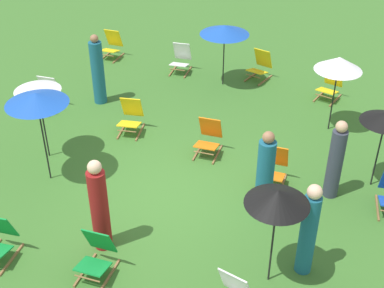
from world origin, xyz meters
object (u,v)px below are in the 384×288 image
(deckchair_2, at_px, (97,255))
(deckchair_3, at_px, (47,95))
(deckchair_9, at_px, (260,66))
(umbrella_5, at_px, (37,86))
(deckchair_0, at_px, (330,85))
(umbrella_1, at_px, (225,30))
(umbrella_2, at_px, (36,99))
(person_0, at_px, (99,207))
(deckchair_13, at_px, (274,167))
(umbrella_3, at_px, (339,64))
(deckchair_7, at_px, (131,117))
(deckchair_8, at_px, (209,138))
(person_2, at_px, (265,176))
(person_1, at_px, (98,71))
(person_4, at_px, (308,231))
(deckchair_4, at_px, (112,45))
(deckchair_1, at_px, (181,59))
(person_3, at_px, (335,161))
(umbrella_0, at_px, (277,198))

(deckchair_2, xyz_separation_m, deckchair_3, (-4.20, 4.12, 0.00))
(deckchair_9, distance_m, umbrella_5, 6.41)
(deckchair_9, bearing_deg, deckchair_0, 1.36)
(umbrella_1, distance_m, umbrella_2, 5.67)
(umbrella_1, distance_m, person_0, 6.67)
(deckchair_13, distance_m, umbrella_3, 2.91)
(deckchair_2, bearing_deg, person_0, 108.25)
(deckchair_7, distance_m, person_0, 3.82)
(deckchair_8, height_order, umbrella_1, umbrella_1)
(deckchair_0, relative_size, person_0, 0.47)
(person_2, bearing_deg, person_1, 155.11)
(deckchair_2, xyz_separation_m, person_4, (3.02, 1.47, 0.48))
(person_1, bearing_deg, deckchair_8, 157.83)
(deckchair_4, height_order, umbrella_5, umbrella_5)
(deckchair_2, relative_size, deckchair_4, 1.00)
(umbrella_2, height_order, person_2, umbrella_2)
(deckchair_1, relative_size, person_3, 0.50)
(deckchair_1, height_order, umbrella_0, umbrella_0)
(deckchair_2, height_order, deckchair_9, same)
(deckchair_1, relative_size, deckchair_3, 1.00)
(deckchair_4, bearing_deg, deckchair_9, 0.74)
(deckchair_0, height_order, deckchair_2, same)
(deckchair_13, xyz_separation_m, person_2, (0.10, -0.96, 0.46))
(deckchair_3, xyz_separation_m, deckchair_4, (-0.23, 3.34, 0.00))
(deckchair_7, bearing_deg, umbrella_3, 11.39)
(deckchair_2, bearing_deg, person_4, 19.22)
(deckchair_13, bearing_deg, umbrella_0, -79.75)
(deckchair_4, bearing_deg, person_2, -42.97)
(person_2, bearing_deg, umbrella_3, 82.29)
(umbrella_0, relative_size, person_1, 1.00)
(deckchair_8, distance_m, umbrella_1, 3.55)
(deckchair_4, height_order, umbrella_3, umbrella_3)
(deckchair_2, bearing_deg, deckchair_7, 106.81)
(deckchair_0, xyz_separation_m, person_3, (0.93, -3.98, 0.43))
(umbrella_1, bearing_deg, person_2, -59.86)
(deckchair_2, xyz_separation_m, deckchair_8, (0.23, 3.98, 0.00))
(deckchair_0, bearing_deg, deckchair_9, -179.80)
(person_0, xyz_separation_m, person_1, (-2.94, 4.37, 0.00))
(deckchair_0, relative_size, person_3, 0.50)
(umbrella_2, bearing_deg, deckchair_3, 128.37)
(deckchair_8, bearing_deg, person_0, -105.24)
(deckchair_4, distance_m, umbrella_1, 3.89)
(deckchair_1, bearing_deg, umbrella_2, -101.38)
(umbrella_2, xyz_separation_m, umbrella_5, (-0.54, 0.65, -0.15))
(deckchair_0, height_order, umbrella_5, umbrella_5)
(deckchair_4, distance_m, person_1, 2.85)
(umbrella_5, height_order, person_3, umbrella_5)
(umbrella_2, relative_size, person_0, 1.10)
(deckchair_7, relative_size, person_2, 0.49)
(person_3, bearing_deg, deckchair_9, 55.98)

